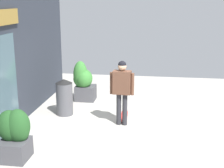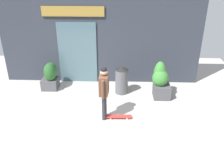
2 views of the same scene
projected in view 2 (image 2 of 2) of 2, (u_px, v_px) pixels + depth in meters
name	position (u px, v px, depth m)	size (l,w,h in m)	color
ground_plane	(93.00, 122.00, 7.37)	(12.00, 12.00, 0.00)	#B2ADA3
building_facade	(99.00, 35.00, 9.32)	(7.80, 0.31, 3.84)	#2D333D
skateboarder	(104.00, 88.00, 7.14)	(0.28, 0.64, 1.72)	#28282D
skateboard	(119.00, 117.00, 7.55)	(0.80, 0.25, 0.08)	red
planter_box_left	(161.00, 80.00, 8.60)	(0.66, 0.70, 1.32)	#47474C
planter_box_right	(50.00, 75.00, 9.18)	(0.60, 0.70, 1.08)	#47474C
trash_bin	(122.00, 80.00, 8.90)	(0.48, 0.48, 1.05)	#4C4C51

